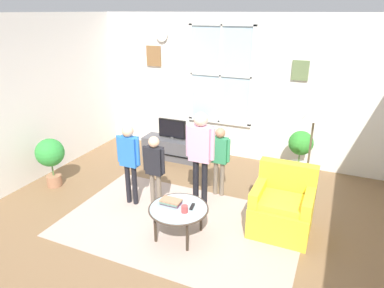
{
  "coord_description": "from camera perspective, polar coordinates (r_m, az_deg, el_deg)",
  "views": [
    {
      "loc": [
        1.79,
        -3.39,
        2.76
      ],
      "look_at": [
        0.05,
        0.55,
        1.07
      ],
      "focal_mm": 32.14,
      "sensor_mm": 36.0,
      "label": 1
    }
  ],
  "objects": [
    {
      "name": "ground_plane",
      "position": [
        4.73,
        -3.32,
        -14.5
      ],
      "size": [
        6.3,
        6.21,
        0.02
      ],
      "primitive_type": "cube",
      "color": "brown"
    },
    {
      "name": "back_wall",
      "position": [
        6.65,
        7.64,
        9.17
      ],
      "size": [
        5.7,
        0.17,
        2.73
      ],
      "color": "silver",
      "rests_on": "ground_plane"
    },
    {
      "name": "person_black_shirt",
      "position": [
        4.9,
        -6.22,
        -3.45
      ],
      "size": [
        0.34,
        0.16,
        1.14
      ],
      "color": "#726656",
      "rests_on": "ground_plane"
    },
    {
      "name": "television",
      "position": [
        6.66,
        -3.31,
        2.52
      ],
      "size": [
        0.56,
        0.08,
        0.39
      ],
      "color": "#4C4C4C",
      "rests_on": "tv_stand"
    },
    {
      "name": "book_stack",
      "position": [
        4.49,
        -3.5,
        -9.54
      ],
      "size": [
        0.27,
        0.18,
        0.06
      ],
      "color": "#6F3456",
      "rests_on": "coffee_table"
    },
    {
      "name": "armchair",
      "position": [
        4.76,
        14.74,
        -10.17
      ],
      "size": [
        0.76,
        0.74,
        0.87
      ],
      "color": "yellow",
      "rests_on": "ground_plane"
    },
    {
      "name": "person_pink_shirt",
      "position": [
        4.89,
        1.41,
        -0.85
      ],
      "size": [
        0.44,
        0.2,
        1.45
      ],
      "color": "black",
      "rests_on": "ground_plane"
    },
    {
      "name": "cup",
      "position": [
        4.31,
        -1.24,
        -10.73
      ],
      "size": [
        0.08,
        0.08,
        0.09
      ],
      "primitive_type": "cylinder",
      "color": "#BF3F3F",
      "rests_on": "coffee_table"
    },
    {
      "name": "potted_plant_by_window",
      "position": [
        6.26,
        17.49,
        -0.9
      ],
      "size": [
        0.42,
        0.42,
        0.83
      ],
      "color": "silver",
      "rests_on": "ground_plane"
    },
    {
      "name": "area_rug",
      "position": [
        4.87,
        -1.99,
        -13.12
      ],
      "size": [
        3.2,
        1.99,
        0.01
      ],
      "primitive_type": "cube",
      "color": "tan",
      "rests_on": "ground_plane"
    },
    {
      "name": "floor_lamp",
      "position": [
        5.03,
        19.52,
        3.39
      ],
      "size": [
        0.32,
        0.32,
        1.57
      ],
      "color": "black",
      "rests_on": "ground_plane"
    },
    {
      "name": "remote_near_books",
      "position": [
        4.42,
        0.03,
        -10.34
      ],
      "size": [
        0.06,
        0.14,
        0.02
      ],
      "primitive_type": "cube",
      "rotation": [
        0.0,
        0.0,
        0.17
      ],
      "color": "black",
      "rests_on": "coffee_table"
    },
    {
      "name": "coffee_table",
      "position": [
        4.43,
        -2.26,
        -10.84
      ],
      "size": [
        0.77,
        0.77,
        0.43
      ],
      "color": "#99B2B7",
      "rests_on": "ground_plane"
    },
    {
      "name": "potted_plant_corner",
      "position": [
        6.05,
        -22.45,
        -1.77
      ],
      "size": [
        0.46,
        0.46,
        0.83
      ],
      "color": "#9E6B4C",
      "rests_on": "ground_plane"
    },
    {
      "name": "person_blue_shirt",
      "position": [
        5.07,
        -10.36,
        -1.94
      ],
      "size": [
        0.38,
        0.17,
        1.25
      ],
      "color": "black",
      "rests_on": "ground_plane"
    },
    {
      "name": "person_green_shirt",
      "position": [
        5.26,
        4.61,
        -1.67
      ],
      "size": [
        0.34,
        0.15,
        1.12
      ],
      "color": "#726656",
      "rests_on": "ground_plane"
    },
    {
      "name": "tv_stand",
      "position": [
        6.81,
        -3.23,
        -0.73
      ],
      "size": [
        1.18,
        0.42,
        0.4
      ],
      "color": "#4C4C51",
      "rests_on": "ground_plane"
    }
  ]
}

